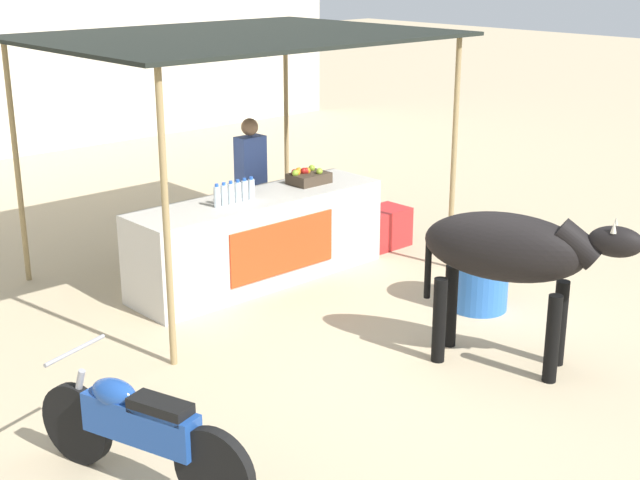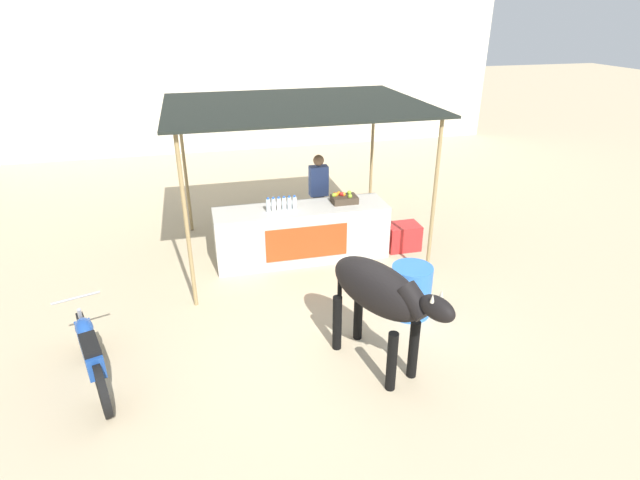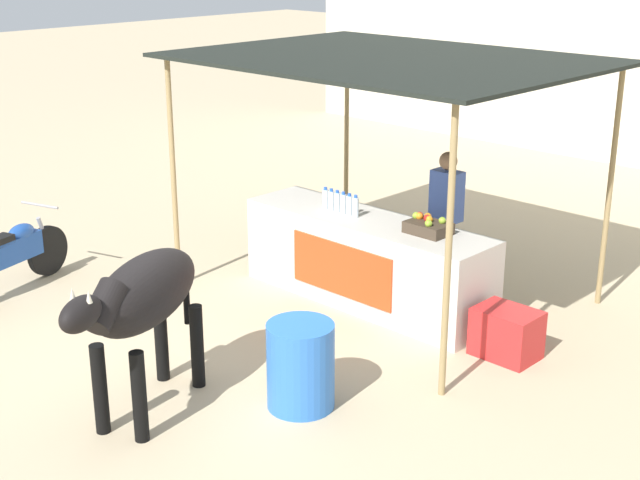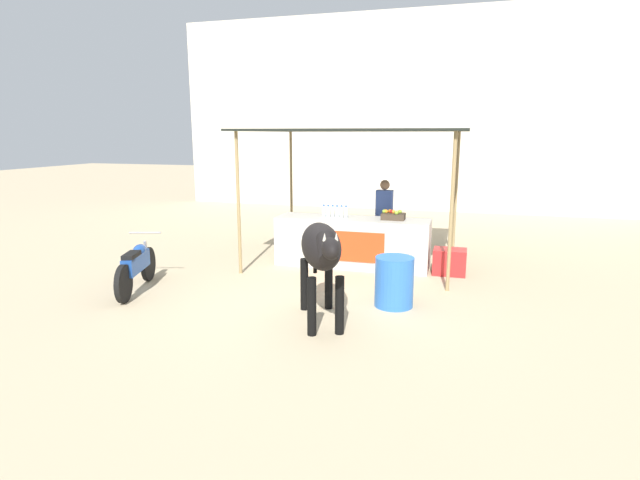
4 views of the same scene
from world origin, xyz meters
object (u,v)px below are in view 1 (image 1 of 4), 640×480
object	(u,v)px
water_barrel	(480,273)
cow	(512,253)
fruit_crate	(308,177)
vendor_behind_counter	(251,186)
cooler_box	(383,227)
motorcycle_parked	(139,428)
stall_counter	(259,239)

from	to	relation	value
water_barrel	cow	distance (m)	1.45
fruit_crate	cow	bearing A→B (deg)	-99.11
vendor_behind_counter	cooler_box	world-z (taller)	vendor_behind_counter
vendor_behind_counter	motorcycle_parked	bearing A→B (deg)	-137.27
stall_counter	vendor_behind_counter	world-z (taller)	vendor_behind_counter
vendor_behind_counter	cow	distance (m)	3.87
cooler_box	fruit_crate	bearing A→B (deg)	171.97
water_barrel	fruit_crate	bearing A→B (deg)	99.24
stall_counter	fruit_crate	xyz separation A→B (m)	(0.78, 0.06, 0.56)
stall_counter	water_barrel	distance (m)	2.43
stall_counter	fruit_crate	world-z (taller)	fruit_crate
stall_counter	fruit_crate	distance (m)	0.96
stall_counter	vendor_behind_counter	distance (m)	0.97
vendor_behind_counter	motorcycle_parked	size ratio (longest dim) A/B	0.95
cow	cooler_box	bearing A→B (deg)	61.87
fruit_crate	motorcycle_parked	bearing A→B (deg)	-145.87
stall_counter	cooler_box	xyz separation A→B (m)	(1.88, -0.10, -0.24)
motorcycle_parked	cow	bearing A→B (deg)	-9.17
fruit_crate	motorcycle_parked	distance (m)	4.72
cooler_box	motorcycle_parked	bearing A→B (deg)	-153.61
stall_counter	motorcycle_parked	size ratio (longest dim) A/B	1.72
stall_counter	water_barrel	world-z (taller)	stall_counter
vendor_behind_counter	cow	xyz separation A→B (m)	(-0.23, -3.86, 0.18)
fruit_crate	vendor_behind_counter	bearing A→B (deg)	111.93
motorcycle_parked	fruit_crate	bearing A→B (deg)	34.13
cow	fruit_crate	bearing A→B (deg)	80.89
fruit_crate	stall_counter	bearing A→B (deg)	-175.69
fruit_crate	cow	xyz separation A→B (m)	(-0.51, -3.17, -0.00)
fruit_crate	cooler_box	size ratio (longest dim) A/B	0.73
fruit_crate	cooler_box	world-z (taller)	fruit_crate
stall_counter	cooler_box	bearing A→B (deg)	-2.96
fruit_crate	motorcycle_parked	xyz separation A→B (m)	(-3.87, -2.63, -0.61)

